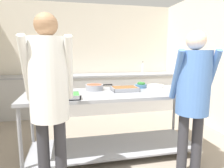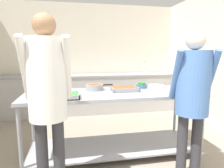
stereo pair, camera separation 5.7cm
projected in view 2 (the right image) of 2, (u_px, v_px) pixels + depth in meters
The scene contains 11 objects.
wall_rear at pixel (88, 58), 5.10m from camera, with size 4.55×0.06×2.65m.
back_counter at pixel (90, 93), 4.88m from camera, with size 4.39×0.65×0.93m.
serving_counter at pixel (113, 113), 2.80m from camera, with size 2.40×0.84×0.91m.
serving_tray_vegetables at pixel (63, 96), 2.39m from camera, with size 0.40×0.30×0.05m.
sauce_pan at pixel (95, 87), 2.92m from camera, with size 0.40×0.26×0.08m.
serving_tray_roast at pixel (125, 89), 2.87m from camera, with size 0.37×0.30×0.05m.
broccoli_bowl at pixel (141, 85), 3.10m from camera, with size 0.18×0.18×0.09m.
plate_stack at pixel (156, 86), 3.16m from camera, with size 0.25×0.25×0.04m.
guest_serving_left at pixel (193, 90), 2.20m from camera, with size 0.51×0.41×1.69m.
guest_serving_right at pixel (47, 89), 1.86m from camera, with size 0.45×0.35×1.80m.
water_bottle at pixel (145, 68), 4.99m from camera, with size 0.06×0.06×0.30m.
Camera 2 is at (-0.41, -0.84, 1.45)m, focal length 32.00 mm.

